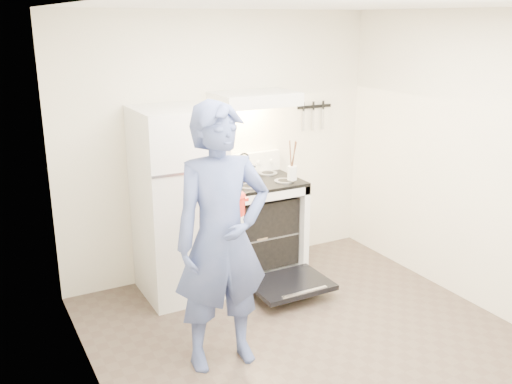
# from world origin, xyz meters

# --- Properties ---
(floor) EXTENTS (3.60, 3.60, 0.00)m
(floor) POSITION_xyz_m (0.00, 0.00, 0.00)
(floor) COLOR #4B3F34
(floor) RESTS_ON ground
(back_wall) EXTENTS (3.20, 0.02, 2.50)m
(back_wall) POSITION_xyz_m (0.00, 1.80, 1.25)
(back_wall) COLOR beige
(back_wall) RESTS_ON ground
(refrigerator) EXTENTS (0.70, 0.70, 1.70)m
(refrigerator) POSITION_xyz_m (-0.58, 1.45, 0.85)
(refrigerator) COLOR silver
(refrigerator) RESTS_ON floor
(stove_body) EXTENTS (0.76, 0.65, 0.92)m
(stove_body) POSITION_xyz_m (0.23, 1.48, 0.46)
(stove_body) COLOR silver
(stove_body) RESTS_ON floor
(cooktop) EXTENTS (0.76, 0.65, 0.03)m
(cooktop) POSITION_xyz_m (0.23, 1.48, 0.94)
(cooktop) COLOR black
(cooktop) RESTS_ON stove_body
(backsplash) EXTENTS (0.76, 0.07, 0.20)m
(backsplash) POSITION_xyz_m (0.23, 1.76, 1.05)
(backsplash) COLOR silver
(backsplash) RESTS_ON cooktop
(oven_door) EXTENTS (0.70, 0.54, 0.04)m
(oven_door) POSITION_xyz_m (0.23, 0.88, 0.12)
(oven_door) COLOR black
(oven_door) RESTS_ON floor
(oven_rack) EXTENTS (0.60, 0.52, 0.01)m
(oven_rack) POSITION_xyz_m (0.23, 1.48, 0.44)
(oven_rack) COLOR gray
(oven_rack) RESTS_ON stove_body
(range_hood) EXTENTS (0.76, 0.50, 0.12)m
(range_hood) POSITION_xyz_m (0.23, 1.55, 1.71)
(range_hood) COLOR silver
(range_hood) RESTS_ON back_wall
(knife_strip) EXTENTS (0.40, 0.02, 0.03)m
(knife_strip) POSITION_xyz_m (1.05, 1.79, 1.55)
(knife_strip) COLOR black
(knife_strip) RESTS_ON back_wall
(pizza_stone) EXTENTS (0.34, 0.34, 0.02)m
(pizza_stone) POSITION_xyz_m (0.14, 1.39, 0.45)
(pizza_stone) COLOR #967954
(pizza_stone) RESTS_ON oven_rack
(tea_kettle) EXTENTS (0.22, 0.18, 0.26)m
(tea_kettle) POSITION_xyz_m (0.11, 1.54, 1.08)
(tea_kettle) COLOR #B9B9BE
(tea_kettle) RESTS_ON cooktop
(utensil_jar) EXTENTS (0.11, 0.11, 0.13)m
(utensil_jar) POSITION_xyz_m (0.46, 1.25, 1.05)
(utensil_jar) COLOR silver
(utensil_jar) RESTS_ON cooktop
(person) EXTENTS (0.73, 0.51, 1.91)m
(person) POSITION_xyz_m (-0.71, 0.26, 0.96)
(person) COLOR navy
(person) RESTS_ON floor
(dutch_oven) EXTENTS (0.38, 0.31, 0.24)m
(dutch_oven) POSITION_xyz_m (-0.50, 0.65, 1.06)
(dutch_oven) COLOR red
(dutch_oven) RESTS_ON person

